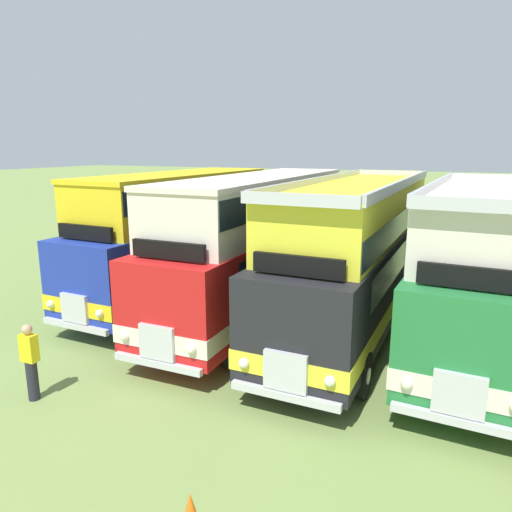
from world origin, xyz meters
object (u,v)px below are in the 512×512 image
at_px(bus_first_in_row, 179,231).
at_px(bus_fourth_in_row, 478,265).
at_px(bus_second_in_row, 259,238).
at_px(marshal_person, 31,362).
at_px(bus_third_in_row, 358,251).

height_order(bus_first_in_row, bus_fourth_in_row, bus_fourth_in_row).
xyz_separation_m(bus_second_in_row, marshal_person, (-2.15, -7.31, -1.59)).
relative_size(bus_first_in_row, marshal_person, 5.70).
height_order(bus_first_in_row, bus_second_in_row, same).
bearing_deg(bus_first_in_row, bus_third_in_row, -3.13).
xyz_separation_m(bus_third_in_row, marshal_person, (-5.40, -7.17, -1.48)).
distance_m(bus_fourth_in_row, marshal_person, 11.08).
relative_size(bus_third_in_row, bus_fourth_in_row, 1.16).
xyz_separation_m(bus_first_in_row, bus_fourth_in_row, (9.74, -0.76, -0.11)).
bearing_deg(bus_first_in_row, marshal_person, -81.77).
bearing_deg(bus_first_in_row, bus_second_in_row, -3.67).
xyz_separation_m(bus_first_in_row, bus_second_in_row, (3.24, -0.21, 0.01)).
height_order(bus_third_in_row, bus_fourth_in_row, same).
height_order(bus_second_in_row, marshal_person, bus_second_in_row).
xyz_separation_m(bus_third_in_row, bus_fourth_in_row, (3.25, -0.40, -0.01)).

